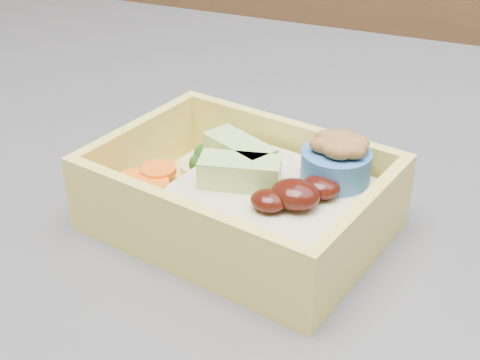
% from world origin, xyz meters
% --- Properties ---
extents(bento_box, '(0.18, 0.15, 0.06)m').
position_xyz_m(bento_box, '(-0.15, -0.06, 0.94)').
color(bento_box, '#E4D55E').
rests_on(bento_box, island).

